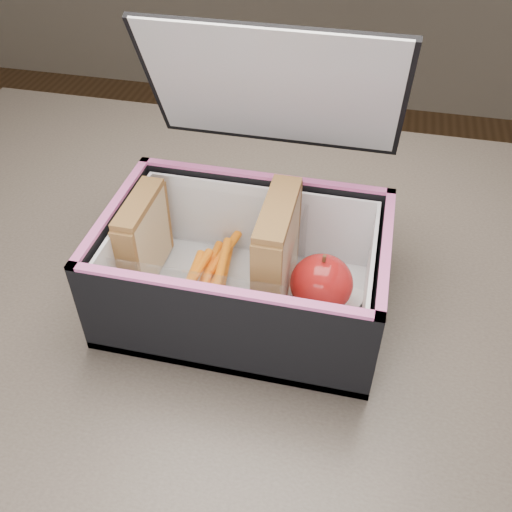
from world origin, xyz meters
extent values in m
cube|color=#66594D|center=(0.00, 0.00, 0.73)|extent=(1.20, 0.80, 0.03)
cube|color=#382D26|center=(-0.55, 0.35, 0.36)|extent=(0.05, 0.05, 0.72)
cube|color=black|center=(-0.05, 0.11, 0.94)|extent=(0.28, 0.09, 0.16)
cube|color=tan|center=(-0.17, -0.02, 0.81)|extent=(0.01, 0.09, 0.09)
cube|color=#D66B6C|center=(-0.16, -0.02, 0.81)|extent=(0.01, 0.08, 0.09)
cube|color=tan|center=(-0.15, -0.02, 0.81)|extent=(0.01, 0.09, 0.09)
cube|color=brown|center=(-0.16, -0.02, 0.86)|extent=(0.02, 0.09, 0.01)
cube|color=tan|center=(-0.02, -0.02, 0.82)|extent=(0.01, 0.10, 0.11)
cube|color=#D66B6C|center=(-0.01, -0.02, 0.82)|extent=(0.01, 0.10, 0.10)
cube|color=tan|center=(-0.01, -0.02, 0.82)|extent=(0.01, 0.10, 0.11)
cube|color=brown|center=(-0.01, -0.02, 0.88)|extent=(0.03, 0.10, 0.01)
cylinder|color=orange|center=(-0.07, -0.03, 0.77)|extent=(0.02, 0.08, 0.01)
cylinder|color=orange|center=(-0.08, 0.02, 0.78)|extent=(0.02, 0.08, 0.01)
cylinder|color=orange|center=(-0.07, -0.02, 0.79)|extent=(0.02, 0.08, 0.01)
cylinder|color=orange|center=(-0.08, 0.00, 0.77)|extent=(0.02, 0.08, 0.01)
cylinder|color=orange|center=(-0.09, -0.03, 0.78)|extent=(0.02, 0.08, 0.01)
cylinder|color=orange|center=(-0.10, -0.04, 0.79)|extent=(0.02, 0.08, 0.01)
cylinder|color=orange|center=(-0.09, 0.00, 0.77)|extent=(0.01, 0.08, 0.01)
cylinder|color=orange|center=(-0.08, -0.05, 0.78)|extent=(0.01, 0.08, 0.01)
cylinder|color=orange|center=(-0.10, -0.04, 0.79)|extent=(0.01, 0.08, 0.01)
cube|color=white|center=(0.03, -0.02, 0.77)|extent=(0.10, 0.10, 0.01)
ellipsoid|color=maroon|center=(0.03, -0.03, 0.80)|extent=(0.08, 0.08, 0.06)
cylinder|color=#4C331B|center=(0.03, -0.03, 0.83)|extent=(0.01, 0.01, 0.01)
camera|label=1|loc=(0.06, -0.44, 1.20)|focal=40.00mm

